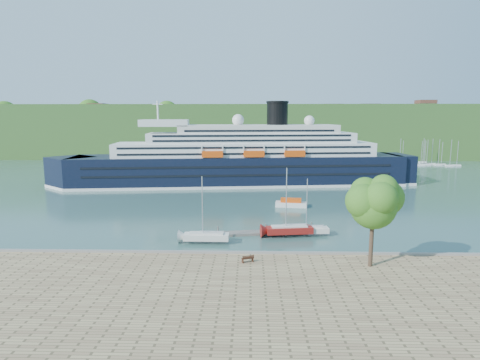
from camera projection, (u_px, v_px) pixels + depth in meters
name	position (u px, v px, depth m)	size (l,w,h in m)	color
ground	(262.00, 260.00, 53.32)	(400.00, 400.00, 0.00)	#2D504C
far_hillside	(253.00, 130.00, 194.55)	(400.00, 50.00, 24.00)	#305D25
quay_coping	(262.00, 253.00, 52.94)	(220.00, 0.50, 0.30)	slate
cruise_ship	(238.00, 143.00, 110.57)	(102.84, 14.97, 23.09)	black
park_bench	(248.00, 258.00, 49.83)	(1.59, 0.65, 1.02)	#442013
promenade_tree	(373.00, 217.00, 47.68)	(7.32, 7.32, 12.13)	#36651A
floating_pontoon	(254.00, 233.00, 65.25)	(17.62, 2.15, 0.39)	slate
sailboat_white_near	(206.00, 212.00, 59.78)	(7.53, 2.09, 9.72)	silver
sailboat_red	(290.00, 204.00, 63.06)	(8.15, 2.26, 10.53)	maroon
sailboat_white_far	(310.00, 209.00, 63.71)	(6.84, 1.90, 8.83)	silver
tender_launch	(291.00, 203.00, 84.60)	(6.53, 2.23, 1.80)	#E3490D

